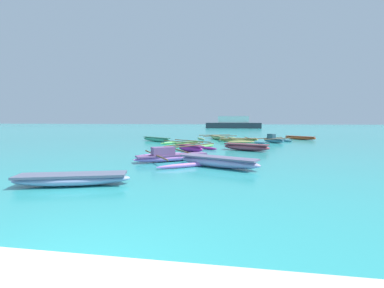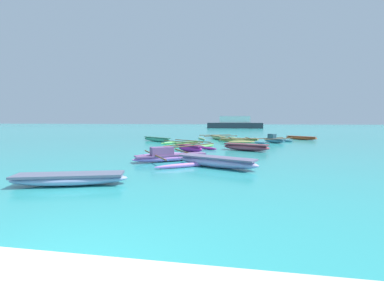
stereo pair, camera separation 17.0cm
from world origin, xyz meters
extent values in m
ellipsoid|color=#B5D88C|center=(0.86, 26.13, 0.20)|extent=(2.31, 4.16, 0.39)
cube|color=#708359|center=(0.86, 26.13, 0.35)|extent=(2.15, 3.84, 0.08)
cylinder|color=brown|center=(1.22, 25.27, 0.41)|extent=(3.53, 1.50, 0.07)
cylinder|color=brown|center=(0.51, 27.00, 0.41)|extent=(3.53, 1.50, 0.07)
ellipsoid|color=#B5D88C|center=(2.62, 26.85, 0.10)|extent=(1.29, 2.78, 0.20)
ellipsoid|color=#B5D88C|center=(-0.89, 25.42, 0.10)|extent=(1.29, 2.78, 0.20)
ellipsoid|color=tan|center=(3.11, 23.31, 0.17)|extent=(4.04, 1.40, 0.35)
cube|color=olive|center=(3.11, 23.31, 0.31)|extent=(3.72, 1.32, 0.08)
cylinder|color=brown|center=(3.99, 23.45, 0.37)|extent=(0.52, 2.84, 0.07)
cylinder|color=brown|center=(2.23, 23.17, 0.37)|extent=(0.52, 2.84, 0.07)
ellipsoid|color=tan|center=(2.89, 24.72, 0.10)|extent=(2.61, 0.61, 0.20)
ellipsoid|color=tan|center=(3.34, 21.89, 0.10)|extent=(2.61, 0.61, 0.20)
ellipsoid|color=#A54255|center=(3.44, 15.86, 0.24)|extent=(3.39, 2.07, 0.48)
cube|color=brown|center=(3.44, 15.86, 0.44)|extent=(3.13, 1.93, 0.08)
ellipsoid|color=teal|center=(6.37, 22.60, 0.20)|extent=(1.98, 2.07, 0.39)
cube|color=#315766|center=(6.37, 22.60, 0.35)|extent=(1.84, 1.92, 0.08)
cube|color=#315766|center=(6.18, 22.81, 0.61)|extent=(0.81, 0.81, 0.43)
cylinder|color=brown|center=(6.72, 22.23, 0.41)|extent=(2.90, 2.71, 0.07)
cylinder|color=brown|center=(6.02, 22.98, 0.41)|extent=(2.90, 2.71, 0.07)
ellipsoid|color=teal|center=(7.80, 23.93, 0.10)|extent=(1.05, 1.10, 0.20)
ellipsoid|color=teal|center=(4.94, 21.27, 0.10)|extent=(1.05, 1.10, 0.20)
ellipsoid|color=#DB4C24|center=(9.84, 26.96, 0.19)|extent=(3.04, 2.40, 0.38)
cube|color=brown|center=(9.84, 26.96, 0.34)|extent=(2.81, 2.23, 0.08)
ellipsoid|color=#94A0CF|center=(-2.82, 5.18, 0.20)|extent=(3.85, 1.84, 0.39)
cube|color=slate|center=(-2.82, 5.18, 0.35)|extent=(3.55, 1.72, 0.08)
ellipsoid|color=#A99CD7|center=(1.79, 9.18, 0.24)|extent=(3.97, 2.38, 0.49)
cube|color=slate|center=(1.79, 9.18, 0.45)|extent=(3.67, 2.22, 0.08)
ellipsoid|color=#C97ADC|center=(-0.67, 10.58, 0.18)|extent=(3.82, 2.80, 0.37)
cube|color=#7B4F86|center=(-0.67, 10.58, 0.33)|extent=(3.52, 2.60, 0.08)
cube|color=#7B4F86|center=(-1.10, 10.30, 0.57)|extent=(1.28, 1.11, 0.40)
cylinder|color=brown|center=(0.11, 11.08, 0.39)|extent=(2.19, 3.32, 0.07)
cylinder|color=brown|center=(-1.44, 10.07, 0.39)|extent=(2.19, 3.32, 0.07)
ellipsoid|color=#C97ADC|center=(-1.73, 12.22, 0.10)|extent=(2.58, 1.77, 0.20)
ellipsoid|color=#C97ADC|center=(0.40, 8.94, 0.10)|extent=(2.58, 1.77, 0.20)
ellipsoid|color=#73D066|center=(-1.34, 18.75, 0.17)|extent=(2.13, 2.81, 0.33)
cube|color=#4C7F45|center=(-1.34, 18.75, 0.29)|extent=(1.98, 2.60, 0.08)
cylinder|color=brown|center=(-0.96, 19.32, 0.35)|extent=(3.51, 2.38, 0.07)
cylinder|color=brown|center=(-1.72, 18.19, 0.35)|extent=(3.51, 2.38, 0.07)
ellipsoid|color=#73D066|center=(-3.07, 19.92, 0.10)|extent=(1.39, 1.93, 0.20)
ellipsoid|color=#73D066|center=(0.40, 17.59, 0.10)|extent=(1.39, 1.93, 0.20)
ellipsoid|color=teal|center=(-4.98, 22.14, 0.22)|extent=(3.58, 2.65, 0.43)
cube|color=#2F6753|center=(-4.98, 22.14, 0.39)|extent=(3.31, 2.46, 0.08)
ellipsoid|color=#BA2797|center=(-0.36, 14.58, 0.23)|extent=(2.12, 1.75, 0.46)
cube|color=#732260|center=(-0.36, 14.58, 0.42)|extent=(1.96, 1.63, 0.08)
cylinder|color=brown|center=(0.05, 14.28, 0.48)|extent=(2.23, 3.00, 0.07)
cylinder|color=brown|center=(-0.77, 14.88, 0.48)|extent=(2.23, 3.00, 0.07)
ellipsoid|color=#BA2797|center=(0.73, 16.06, 0.10)|extent=(1.43, 1.12, 0.20)
ellipsoid|color=#BA2797|center=(-1.45, 13.10, 0.10)|extent=(1.43, 1.12, 0.20)
cube|color=#2D333D|center=(2.88, 63.80, 0.69)|extent=(13.76, 3.03, 1.38)
cube|color=white|center=(2.88, 63.80, 2.20)|extent=(7.57, 2.57, 1.65)
camera|label=1|loc=(2.36, -2.47, 2.18)|focal=24.00mm
camera|label=2|loc=(2.53, -2.44, 2.18)|focal=24.00mm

